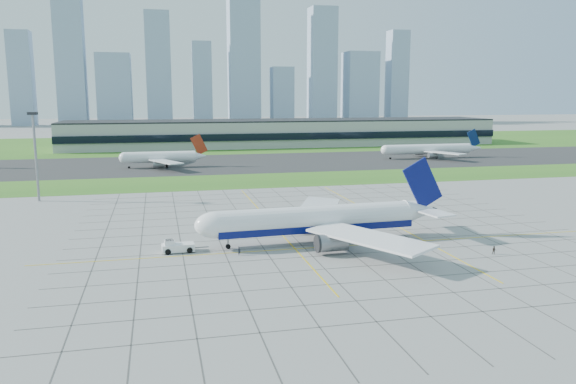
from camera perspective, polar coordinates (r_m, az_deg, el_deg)
name	(u,v)px	position (r m, az deg, el deg)	size (l,w,h in m)	color
ground	(340,243)	(116.84, 5.26, -5.22)	(1400.00, 1400.00, 0.00)	gray
grass_median	(261,180)	(202.53, -2.75, 1.19)	(700.00, 35.00, 0.04)	#2E641C
asphalt_taxiway	(239,163)	(256.36, -4.97, 2.97)	(700.00, 75.00, 0.04)	#383838
grass_far	(215,143)	(365.06, -7.44, 4.93)	(700.00, 145.00, 0.04)	#2E641C
apron_markings	(326,231)	(127.19, 3.87, -3.96)	(120.00, 130.00, 0.03)	#474744
terminal	(284,133)	(346.07, -0.41, 6.06)	(260.00, 43.00, 15.80)	#B7B7B2
light_mast	(35,145)	(175.95, -24.32, 4.35)	(2.50, 2.50, 25.60)	gray
city_skyline	(181,69)	(628.31, -10.86, 12.21)	(523.00, 32.40, 160.00)	#93A9C1
airliner	(318,220)	(116.43, 3.04, -2.88)	(54.37, 55.00, 17.10)	white
pushback_tug	(176,247)	(111.88, -11.26, -5.46)	(9.16, 3.46, 2.53)	white
crew_near	(239,251)	(108.20, -4.98, -5.97)	(0.62, 0.41, 1.71)	black
crew_far	(494,250)	(115.28, 20.21, -5.58)	(0.79, 0.62, 1.63)	black
distant_jet_1	(162,157)	(244.40, -12.70, 3.49)	(34.72, 42.66, 14.08)	white
distant_jet_2	(429,149)	(283.05, 14.13, 4.26)	(50.28, 42.66, 14.08)	white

